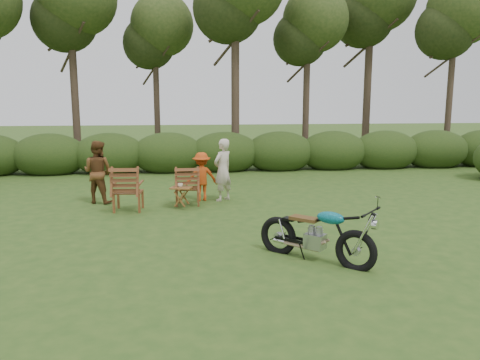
{
  "coord_description": "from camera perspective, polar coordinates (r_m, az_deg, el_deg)",
  "views": [
    {
      "loc": [
        -1.5,
        -7.53,
        2.51
      ],
      "look_at": [
        -0.35,
        1.75,
        0.9
      ],
      "focal_mm": 35.0,
      "sensor_mm": 36.0,
      "label": 1
    }
  ],
  "objects": [
    {
      "name": "motorcycle",
      "position": [
        7.63,
        9.08,
        -9.57
      ],
      "size": [
        1.89,
        1.82,
        1.09
      ],
      "primitive_type": null,
      "rotation": [
        0.0,
        0.0,
        -0.75
      ],
      "color": "#0EA6BC",
      "rests_on": "ground"
    },
    {
      "name": "ground",
      "position": [
        8.08,
        4.04,
        -8.37
      ],
      "size": [
        80.0,
        80.0,
        0.0
      ],
      "primitive_type": "plane",
      "color": "#294818",
      "rests_on": "ground"
    },
    {
      "name": "cup",
      "position": [
        10.94,
        -7.3,
        -0.61
      ],
      "size": [
        0.14,
        0.14,
        0.09
      ],
      "primitive_type": "imported",
      "rotation": [
        0.0,
        0.0,
        0.26
      ],
      "color": "beige",
      "rests_on": "side_table"
    },
    {
      "name": "lawn_chair_left",
      "position": [
        11.04,
        -13.39,
        -3.64
      ],
      "size": [
        0.77,
        0.77,
        1.04
      ],
      "primitive_type": null,
      "rotation": [
        0.0,
        0.0,
        3.06
      ],
      "color": "#5B2A16",
      "rests_on": "ground"
    },
    {
      "name": "adult_a",
      "position": [
        11.81,
        -2.09,
        -2.5
      ],
      "size": [
        0.67,
        0.66,
        1.56
      ],
      "primitive_type": "imported",
      "rotation": [
        0.0,
        0.0,
        3.88
      ],
      "color": "beige",
      "rests_on": "ground"
    },
    {
      "name": "tree_line",
      "position": [
        17.43,
        -0.48,
        14.06
      ],
      "size": [
        22.52,
        11.62,
        8.14
      ],
      "color": "#3D2C21",
      "rests_on": "ground"
    },
    {
      "name": "side_table",
      "position": [
        11.0,
        -7.12,
        -2.14
      ],
      "size": [
        0.59,
        0.54,
        0.51
      ],
      "primitive_type": null,
      "rotation": [
        0.0,
        0.0,
        -0.31
      ],
      "color": "brown",
      "rests_on": "ground"
    },
    {
      "name": "lawn_chair_right",
      "position": [
        11.4,
        -6.39,
        -3.01
      ],
      "size": [
        0.66,
        0.66,
        0.95
      ],
      "primitive_type": null,
      "rotation": [
        0.0,
        0.0,
        3.13
      ],
      "color": "brown",
      "rests_on": "ground"
    },
    {
      "name": "child",
      "position": [
        11.84,
        -4.66,
        -2.5
      ],
      "size": [
        0.84,
        0.55,
        1.22
      ],
      "primitive_type": "imported",
      "rotation": [
        0.0,
        0.0,
        3.26
      ],
      "color": "#BB4111",
      "rests_on": "ground"
    },
    {
      "name": "adult_b",
      "position": [
        12.06,
        -16.76,
        -2.66
      ],
      "size": [
        0.91,
        0.82,
        1.53
      ],
      "primitive_type": "imported",
      "rotation": [
        0.0,
        0.0,
        2.75
      ],
      "color": "brown",
      "rests_on": "ground"
    }
  ]
}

